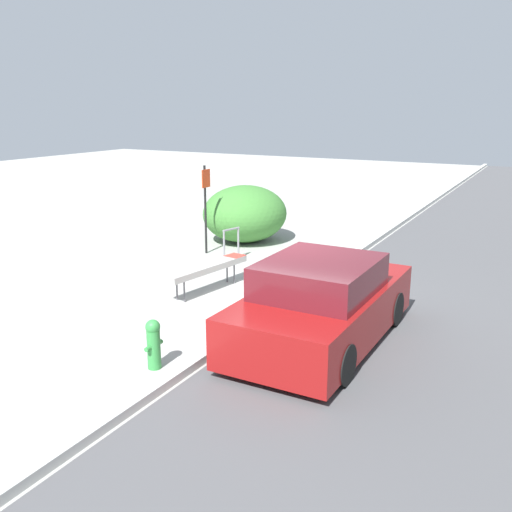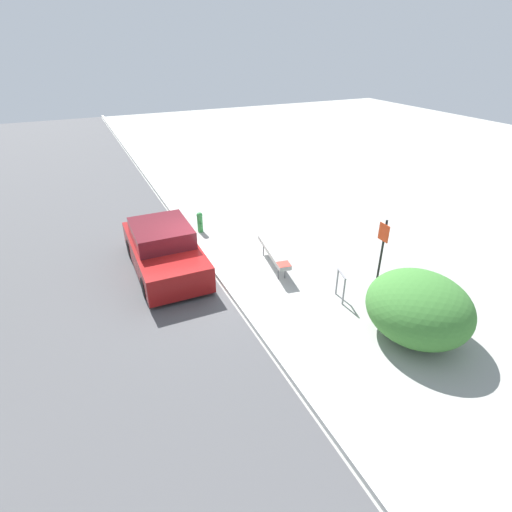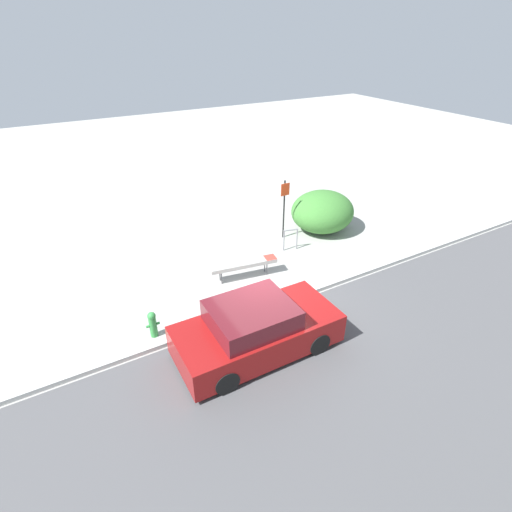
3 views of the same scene
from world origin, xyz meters
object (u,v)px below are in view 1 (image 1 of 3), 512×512
(bench, at_px, (207,268))
(parked_car_near, at_px, (322,304))
(bike_rack, at_px, (231,241))
(sign_post, at_px, (206,201))
(fire_hydrant, at_px, (154,343))

(bench, relative_size, parked_car_near, 0.54)
(bike_rack, height_order, parked_car_near, parked_car_near)
(parked_car_near, bearing_deg, bench, 67.65)
(parked_car_near, bearing_deg, bike_rack, 47.40)
(bench, distance_m, parked_car_near, 3.36)
(parked_car_near, bearing_deg, sign_post, 51.24)
(bike_rack, xyz_separation_m, sign_post, (0.31, 0.95, 0.88))
(fire_hydrant, xyz_separation_m, parked_car_near, (2.10, -1.80, 0.24))
(fire_hydrant, bearing_deg, bike_rack, 20.08)
(bike_rack, relative_size, fire_hydrant, 1.08)
(bench, height_order, bike_rack, bike_rack)
(bike_rack, height_order, sign_post, sign_post)
(bench, relative_size, fire_hydrant, 2.92)
(sign_post, bearing_deg, bike_rack, -108.21)
(bench, distance_m, bike_rack, 2.49)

